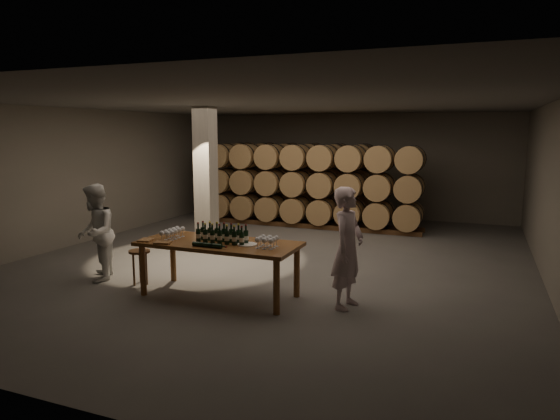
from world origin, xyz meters
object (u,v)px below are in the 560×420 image
at_px(tasting_table, 219,248).
at_px(plate, 247,244).
at_px(stool, 140,256).
at_px(notebook_near, 163,242).
at_px(person_woman, 96,233).
at_px(bottle_cluster, 222,236).
at_px(person_man, 348,248).

bearing_deg(tasting_table, plate, -2.28).
bearing_deg(stool, notebook_near, -29.10).
relative_size(plate, notebook_near, 1.25).
bearing_deg(person_woman, bottle_cluster, 57.56).
height_order(tasting_table, stool, tasting_table).
distance_m(tasting_table, plate, 0.53).
xyz_separation_m(notebook_near, stool, (-0.82, 0.46, -0.41)).
height_order(bottle_cluster, person_woman, person_woman).
bearing_deg(person_man, tasting_table, 106.84).
distance_m(bottle_cluster, stool, 1.75).
xyz_separation_m(plate, stool, (-2.11, 0.05, -0.41)).
distance_m(notebook_near, person_man, 2.92).
bearing_deg(person_man, person_woman, 103.39).
relative_size(plate, person_woman, 0.18).
bearing_deg(tasting_table, bottle_cluster, -21.33).
bearing_deg(plate, notebook_near, -162.75).
xyz_separation_m(person_man, person_woman, (-4.53, -0.31, -0.05)).
relative_size(plate, stool, 0.51).
xyz_separation_m(bottle_cluster, person_woman, (-2.55, -0.02, -0.14)).
relative_size(tasting_table, person_woman, 1.49).
height_order(bottle_cluster, plate, bottle_cluster).
relative_size(stool, person_woman, 0.35).
relative_size(tasting_table, notebook_near, 10.41).
bearing_deg(person_man, notebook_near, 113.11).
bearing_deg(stool, person_man, 3.63).
height_order(bottle_cluster, stool, bottle_cluster).
distance_m(tasting_table, bottle_cluster, 0.23).
bearing_deg(stool, person_woman, -174.83).
distance_m(tasting_table, person_man, 2.08).
bearing_deg(notebook_near, bottle_cluster, 9.86).
bearing_deg(tasting_table, person_woman, -178.95).
bearing_deg(plate, tasting_table, 177.72).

